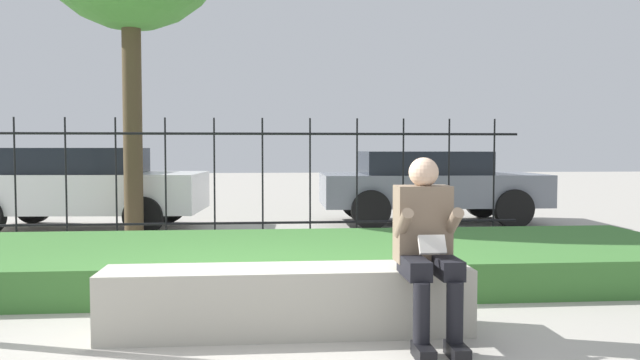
{
  "coord_description": "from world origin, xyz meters",
  "views": [
    {
      "loc": [
        0.03,
        -4.48,
        1.34
      ],
      "look_at": [
        0.61,
        2.07,
        1.01
      ],
      "focal_mm": 35.0,
      "sensor_mm": 36.0,
      "label": 1
    }
  ],
  "objects_px": {
    "stone_bench": "(288,304)",
    "car_parked_right": "(429,184)",
    "person_seated_reader": "(427,241)",
    "car_parked_left": "(81,186)"
  },
  "relations": [
    {
      "from": "stone_bench",
      "to": "car_parked_right",
      "type": "height_order",
      "value": "car_parked_right"
    },
    {
      "from": "stone_bench",
      "to": "car_parked_right",
      "type": "relative_size",
      "value": 0.67
    },
    {
      "from": "stone_bench",
      "to": "person_seated_reader",
      "type": "height_order",
      "value": "person_seated_reader"
    },
    {
      "from": "car_parked_right",
      "to": "stone_bench",
      "type": "bearing_deg",
      "value": -112.08
    },
    {
      "from": "car_parked_left",
      "to": "car_parked_right",
      "type": "xyz_separation_m",
      "value": [
        6.0,
        0.32,
        -0.02
      ]
    },
    {
      "from": "car_parked_left",
      "to": "car_parked_right",
      "type": "height_order",
      "value": "car_parked_left"
    },
    {
      "from": "car_parked_left",
      "to": "car_parked_right",
      "type": "bearing_deg",
      "value": 7.02
    },
    {
      "from": "person_seated_reader",
      "to": "car_parked_right",
      "type": "xyz_separation_m",
      "value": [
        1.83,
        6.8,
        0.0
      ]
    },
    {
      "from": "stone_bench",
      "to": "car_parked_right",
      "type": "xyz_separation_m",
      "value": [
        2.78,
        6.52,
        0.49
      ]
    },
    {
      "from": "stone_bench",
      "to": "person_seated_reader",
      "type": "relative_size",
      "value": 2.07
    }
  ]
}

